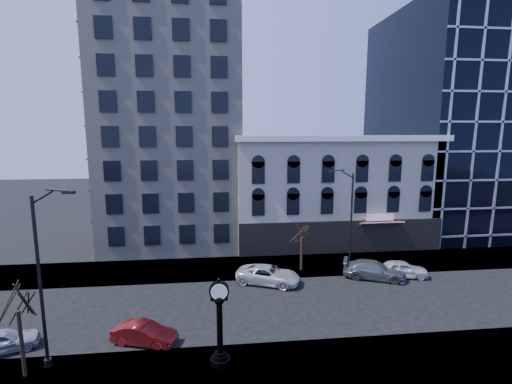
{
  "coord_description": "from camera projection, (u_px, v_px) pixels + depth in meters",
  "views": [
    {
      "loc": [
        -1.29,
        -25.72,
        12.94
      ],
      "look_at": [
        2.0,
        4.0,
        8.0
      ],
      "focal_mm": 26.0,
      "sensor_mm": 36.0,
      "label": 1
    }
  ],
  "objects": [
    {
      "name": "sidewalk_near",
      "position": [
        243.0,
        377.0,
        19.61
      ],
      "size": [
        160.0,
        6.0,
        0.12
      ],
      "primitive_type": "cube",
      "color": "gray",
      "rests_on": "ground"
    },
    {
      "name": "street_lamp_far",
      "position": [
        344.0,
        193.0,
        33.77
      ],
      "size": [
        2.45,
        0.76,
        9.56
      ],
      "rotation": [
        0.0,
        0.0,
        2.94
      ],
      "color": "black",
      "rests_on": "sidewalk_far"
    },
    {
      "name": "cream_tower",
      "position": [
        171.0,
        74.0,
        42.17
      ],
      "size": [
        15.9,
        15.4,
        42.5
      ],
      "color": "#BAB496",
      "rests_on": "ground"
    },
    {
      "name": "sidewalk_far",
      "position": [
        231.0,
        268.0,
        35.3
      ],
      "size": [
        160.0,
        6.0,
        0.12
      ],
      "primitive_type": "cube",
      "color": "gray",
      "rests_on": "ground"
    },
    {
      "name": "glass_office",
      "position": [
        466.0,
        123.0,
        49.16
      ],
      "size": [
        20.0,
        20.15,
        28.0
      ],
      "color": "black",
      "rests_on": "ground"
    },
    {
      "name": "bare_tree_far",
      "position": [
        302.0,
        231.0,
        34.04
      ],
      "size": [
        2.91,
        2.91,
        5.0
      ],
      "color": "black",
      "rests_on": "sidewalk_far"
    },
    {
      "name": "car_near_b",
      "position": [
        144.0,
        334.0,
        22.73
      ],
      "size": [
        4.18,
        2.51,
        1.3
      ],
      "primitive_type": "imported",
      "rotation": [
        0.0,
        0.0,
        1.26
      ],
      "color": "maroon",
      "rests_on": "ground"
    },
    {
      "name": "street_lamp_near",
      "position": [
        49.0,
        232.0,
        19.18
      ],
      "size": [
        2.62,
        0.55,
        10.12
      ],
      "rotation": [
        0.0,
        0.0,
        -0.09
      ],
      "color": "black",
      "rests_on": "sidewalk_near"
    },
    {
      "name": "car_far_c",
      "position": [
        402.0,
        269.0,
        33.13
      ],
      "size": [
        4.63,
        2.56,
        1.49
      ],
      "primitive_type": "imported",
      "rotation": [
        0.0,
        0.0,
        1.38
      ],
      "color": "silver",
      "rests_on": "ground"
    },
    {
      "name": "ground",
      "position": [
        235.0,
        307.0,
        27.47
      ],
      "size": [
        160.0,
        160.0,
        0.0
      ],
      "primitive_type": "plane",
      "color": "black",
      "rests_on": "ground"
    },
    {
      "name": "bare_tree_near",
      "position": [
        16.0,
        296.0,
        18.93
      ],
      "size": [
        3.44,
        3.44,
        5.91
      ],
      "color": "black",
      "rests_on": "sidewalk_near"
    },
    {
      "name": "street_clock",
      "position": [
        220.0,
        325.0,
        20.33
      ],
      "size": [
        1.14,
        1.14,
        5.02
      ],
      "rotation": [
        0.0,
        0.0,
        -0.03
      ],
      "color": "black",
      "rests_on": "sidewalk_near"
    },
    {
      "name": "car_far_a",
      "position": [
        268.0,
        275.0,
        31.72
      ],
      "size": [
        5.99,
        4.42,
        1.51
      ],
      "primitive_type": "imported",
      "rotation": [
        0.0,
        0.0,
        1.17
      ],
      "color": "silver",
      "rests_on": "ground"
    },
    {
      "name": "victorian_row",
      "position": [
        330.0,
        191.0,
        43.38
      ],
      "size": [
        22.6,
        11.19,
        12.5
      ],
      "color": "#B7B197",
      "rests_on": "ground"
    },
    {
      "name": "car_far_b",
      "position": [
        374.0,
        270.0,
        32.77
      ],
      "size": [
        5.78,
        4.07,
        1.56
      ],
      "primitive_type": "imported",
      "rotation": [
        0.0,
        0.0,
        1.18
      ],
      "color": "#595B60",
      "rests_on": "ground"
    },
    {
      "name": "car_near_a",
      "position": [
        1.0,
        341.0,
        21.84
      ],
      "size": [
        4.33,
        3.06,
        1.37
      ],
      "primitive_type": "imported",
      "rotation": [
        0.0,
        0.0,
        1.97
      ],
      "color": "#A5A8AD",
      "rests_on": "ground"
    }
  ]
}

